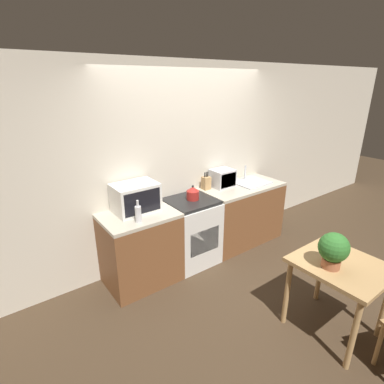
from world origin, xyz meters
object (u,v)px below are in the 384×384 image
stove_range (191,231)px  bottle (138,214)px  kettle (193,193)px  dining_table (340,274)px  microwave (136,198)px  toaster_oven (222,178)px

stove_range → bottle: bottle is taller
kettle → dining_table: bearing=-78.9°
kettle → microwave: microwave is taller
stove_range → microwave: 0.96m
kettle → dining_table: kettle is taller
bottle → toaster_oven: (1.51, 0.33, 0.03)m
kettle → bottle: bottle is taller
microwave → bottle: (-0.11, -0.28, -0.07)m
dining_table → microwave: bearing=120.0°
microwave → toaster_oven: (1.40, 0.05, -0.04)m
microwave → dining_table: microwave is taller
bottle → dining_table: size_ratio=0.32×
stove_range → kettle: bearing=0.5°
microwave → kettle: bearing=-7.7°
toaster_oven → bottle: bearing=-167.7°
stove_range → dining_table: stove_range is taller
stove_range → toaster_oven: size_ratio=2.85×
toaster_oven → dining_table: (-0.29, -1.97, -0.38)m
kettle → bottle: (-0.87, -0.18, 0.01)m
kettle → dining_table: (0.36, -1.82, -0.33)m
kettle → bottle: size_ratio=0.77×
stove_range → dining_table: 1.87m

